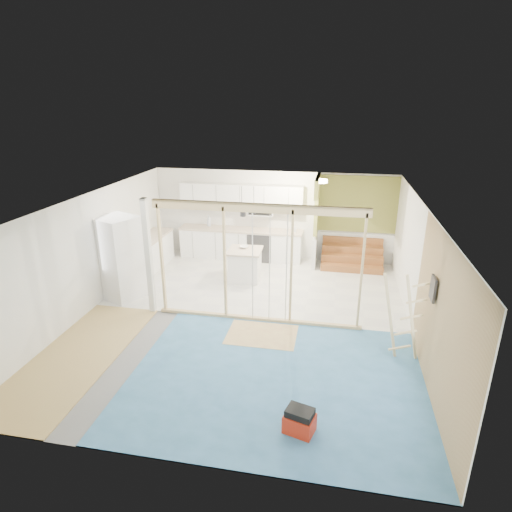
% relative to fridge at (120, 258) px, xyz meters
% --- Properties ---
extents(room, '(7.01, 8.01, 2.61)m').
position_rel_fridge_xyz_m(room, '(3.11, -0.58, 0.30)').
color(room, slate).
rests_on(room, ground).
extents(floor_overlays, '(7.00, 8.00, 0.03)m').
position_rel_fridge_xyz_m(floor_overlays, '(3.18, -0.51, -0.99)').
color(floor_overlays, silver).
rests_on(floor_overlays, room).
extents(stud_frame, '(4.66, 0.14, 2.60)m').
position_rel_fridge_xyz_m(stud_frame, '(2.83, -0.58, 0.61)').
color(stud_frame, tan).
rests_on(stud_frame, room).
extents(base_cabinets, '(4.45, 2.24, 0.93)m').
position_rel_fridge_xyz_m(base_cabinets, '(1.50, 2.79, -0.53)').
color(base_cabinets, white).
rests_on(base_cabinets, room).
extents(upper_cabinets, '(3.60, 0.41, 0.85)m').
position_rel_fridge_xyz_m(upper_cabinets, '(2.27, 3.24, 0.82)').
color(upper_cabinets, white).
rests_on(upper_cabinets, room).
extents(green_partition, '(2.25, 1.51, 2.60)m').
position_rel_fridge_xyz_m(green_partition, '(5.15, 3.08, -0.05)').
color(green_partition, olive).
rests_on(green_partition, room).
extents(pot_rack, '(0.52, 0.52, 0.72)m').
position_rel_fridge_xyz_m(pot_rack, '(2.80, 1.32, 1.00)').
color(pot_rack, black).
rests_on(pot_rack, room).
extents(sheathing_panel, '(0.02, 4.00, 2.60)m').
position_rel_fridge_xyz_m(sheathing_panel, '(6.59, -2.58, 0.30)').
color(sheathing_panel, tan).
rests_on(sheathing_panel, room).
extents(electrical_panel, '(0.04, 0.30, 0.40)m').
position_rel_fridge_xyz_m(electrical_panel, '(6.54, -1.98, 0.65)').
color(electrical_panel, '#343539').
rests_on(electrical_panel, room).
extents(ceiling_light, '(0.32, 0.32, 0.08)m').
position_rel_fridge_xyz_m(ceiling_light, '(4.51, 2.42, 1.54)').
color(ceiling_light, '#FFEABF').
rests_on(ceiling_light, room).
extents(fridge, '(1.15, 1.11, 1.99)m').
position_rel_fridge_xyz_m(fridge, '(0.00, 0.00, 0.00)').
color(fridge, white).
rests_on(fridge, room).
extents(island, '(0.89, 0.89, 0.84)m').
position_rel_fridge_xyz_m(island, '(2.67, 1.57, -0.58)').
color(island, white).
rests_on(island, room).
extents(bowl, '(0.25, 0.25, 0.06)m').
position_rel_fridge_xyz_m(bowl, '(2.62, 1.71, -0.13)').
color(bowl, silver).
rests_on(bowl, island).
extents(soap_bottle_a, '(0.15, 0.15, 0.34)m').
position_rel_fridge_xyz_m(soap_bottle_a, '(1.21, 3.24, 0.10)').
color(soap_bottle_a, silver).
rests_on(soap_bottle_a, base_cabinets).
extents(soap_bottle_b, '(0.10, 0.10, 0.17)m').
position_rel_fridge_xyz_m(soap_bottle_b, '(3.81, 3.11, 0.02)').
color(soap_bottle_b, silver).
rests_on(soap_bottle_b, base_cabinets).
extents(toolbox, '(0.49, 0.42, 0.40)m').
position_rel_fridge_xyz_m(toolbox, '(4.60, -3.72, -0.81)').
color(toolbox, '#B52510').
rests_on(toolbox, room).
extents(ladder, '(0.90, 0.11, 1.68)m').
position_rel_fridge_xyz_m(ladder, '(6.23, -1.51, -0.14)').
color(ladder, beige).
rests_on(ladder, room).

